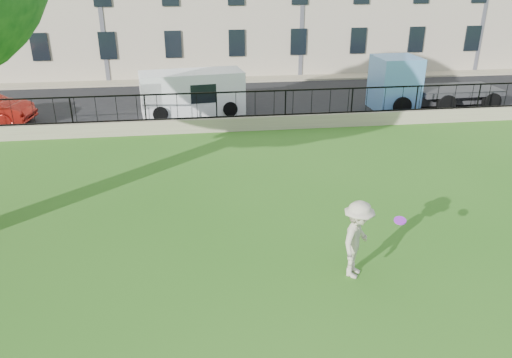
{
  "coord_description": "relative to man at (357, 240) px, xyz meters",
  "views": [
    {
      "loc": [
        -1.12,
        -8.83,
        6.76
      ],
      "look_at": [
        0.55,
        3.5,
        1.34
      ],
      "focal_mm": 35.0,
      "sensor_mm": 36.0,
      "label": 1
    }
  ],
  "objects": [
    {
      "name": "ground",
      "position": [
        -2.5,
        -0.65,
        -0.95
      ],
      "size": [
        120.0,
        120.0,
        0.0
      ],
      "primitive_type": "plane",
      "color": "#2C6B19",
      "rests_on": "ground"
    },
    {
      "name": "retaining_wall",
      "position": [
        -2.5,
        11.35,
        -0.65
      ],
      "size": [
        50.0,
        0.4,
        0.6
      ],
      "primitive_type": "cube",
      "color": "gray",
      "rests_on": "ground"
    },
    {
      "name": "iron_railing",
      "position": [
        -2.5,
        11.35,
        0.2
      ],
      "size": [
        50.0,
        0.05,
        1.13
      ],
      "color": "black",
      "rests_on": "retaining_wall"
    },
    {
      "name": "street",
      "position": [
        -2.5,
        16.05,
        -0.94
      ],
      "size": [
        60.0,
        9.0,
        0.01
      ],
      "primitive_type": "cube",
      "color": "black",
      "rests_on": "ground"
    },
    {
      "name": "sidewalk",
      "position": [
        -2.5,
        21.25,
        -0.89
      ],
      "size": [
        60.0,
        1.4,
        0.12
      ],
      "primitive_type": "cube",
      "color": "gray",
      "rests_on": "ground"
    },
    {
      "name": "man",
      "position": [
        0.0,
        0.0,
        0.0
      ],
      "size": [
        1.28,
        1.41,
        1.9
      ],
      "primitive_type": "imported",
      "rotation": [
        0.0,
        0.0,
        0.96
      ],
      "color": "beige",
      "rests_on": "ground"
    },
    {
      "name": "frisbee",
      "position": [
        0.84,
        -0.26,
        0.57
      ],
      "size": [
        0.34,
        0.33,
        0.12
      ],
      "primitive_type": "cylinder",
      "rotation": [
        0.21,
        -0.14,
        0.27
      ],
      "color": "purple"
    },
    {
      "name": "white_van",
      "position": [
        -3.49,
        14.3,
        0.07
      ],
      "size": [
        5.03,
        2.48,
        2.03
      ],
      "primitive_type": "cube",
      "rotation": [
        0.0,
        0.0,
        0.13
      ],
      "color": "white",
      "rests_on": "street"
    },
    {
      "name": "blue_truck",
      "position": [
        8.49,
        13.75,
        0.35
      ],
      "size": [
        6.27,
        2.4,
        2.6
      ],
      "primitive_type": "cube",
      "rotation": [
        0.0,
        0.0,
        0.03
      ],
      "color": "#5F98DF",
      "rests_on": "street"
    }
  ]
}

